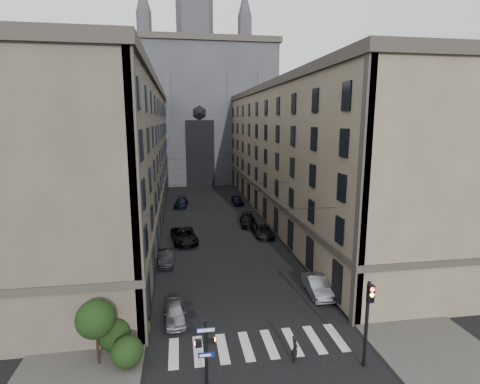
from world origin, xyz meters
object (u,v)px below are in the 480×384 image
car_left_near (175,313)px  car_left_midfar (184,236)px  car_right_far (237,200)px  car_right_near (317,286)px  pedestrian (295,349)px  car_left_midnear (166,258)px  car_right_midnear (263,231)px  car_right_midfar (248,220)px  traffic_light_right (368,314)px  gothic_tower (196,104)px  car_left_far (181,203)px  pedestrian_signal_left (206,350)px

car_left_near → car_left_midfar: 17.41m
car_left_near → car_left_midfar: car_left_midfar is taller
car_right_far → car_right_near: bearing=-89.3°
car_right_far → pedestrian: bearing=-95.7°
car_left_midnear → car_left_midfar: bearing=72.8°
car_right_midnear → car_right_midfar: size_ratio=0.95×
car_left_near → car_right_midfar: (9.58, 23.23, 0.08)m
car_left_midnear → car_right_midnear: bearing=31.6°
car_left_midfar → car_right_midnear: car_left_midfar is taller
car_left_near → traffic_light_right: bearing=-35.5°
gothic_tower → car_left_midnear: 58.17m
car_left_far → car_right_midfar: size_ratio=0.97×
car_left_midfar → car_right_near: bearing=-62.3°
car_left_midfar → car_right_near: (10.40, -15.06, -0.08)m
pedestrian_signal_left → car_left_near: 7.65m
car_right_midfar → car_left_near: bearing=-106.2°
car_left_near → car_left_far: car_left_far is taller
car_right_near → car_right_far: (-1.16, 34.11, -0.00)m
car_right_midnear → car_right_far: size_ratio=1.12×
car_left_far → pedestrian: bearing=-73.9°
traffic_light_right → car_right_midfar: (-1.20, 30.08, -2.56)m
pedestrian_signal_left → car_right_midfar: 31.55m
car_right_midnear → car_left_near: bearing=-118.8°
traffic_light_right → car_right_near: 9.55m
car_right_midnear → car_right_far: bearing=92.3°
gothic_tower → car_right_midnear: 51.22m
car_left_midnear → pedestrian_signal_left: bearing=-82.8°
car_left_midnear → car_right_near: bearing=-35.8°
car_right_near → car_right_midnear: car_right_near is taller
gothic_tower → car_left_midnear: bearing=-96.3°
gothic_tower → car_right_midfar: gothic_tower is taller
car_left_near → pedestrian: 9.04m
car_left_midnear → car_right_near: size_ratio=0.93×
car_left_midfar → car_right_midfar: (8.60, 5.84, -0.08)m
car_right_midnear → car_right_midfar: car_right_midfar is taller
gothic_tower → car_right_midfar: (4.40, -42.95, -17.07)m
gothic_tower → pedestrian_signal_left: size_ratio=14.50×
car_left_near → car_right_near: 11.61m
pedestrian → car_left_near: bearing=56.0°
car_left_far → car_right_midnear: 20.12m
car_right_midfar → car_left_midfar: bearing=-139.6°
car_right_near → car_left_far: bearing=110.2°
car_right_near → car_right_far: size_ratio=1.04×
pedestrian_signal_left → pedestrian: (5.28, 1.50, -1.47)m
car_left_far → car_left_near: bearing=-83.5°
gothic_tower → pedestrian_signal_left: 75.15m
car_right_midfar → car_right_near: bearing=-78.9°
car_right_midnear → car_right_near: bearing=-85.7°
car_left_far → pedestrian: size_ratio=2.85×
car_left_far → pedestrian: 42.05m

